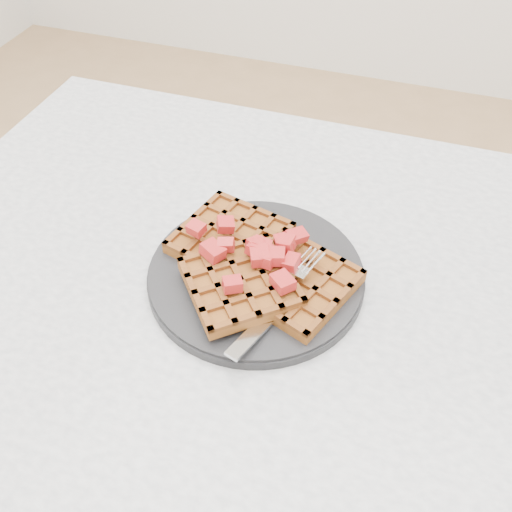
# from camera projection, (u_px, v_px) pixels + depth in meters

# --- Properties ---
(table) EXTENTS (1.20, 0.80, 0.75)m
(table) POSITION_uv_depth(u_px,v_px,m) (340.00, 380.00, 0.72)
(table) COLOR silver
(table) RESTS_ON ground
(plate) EXTENTS (0.26, 0.26, 0.02)m
(plate) POSITION_uv_depth(u_px,v_px,m) (256.00, 275.00, 0.68)
(plate) COLOR black
(plate) RESTS_ON table
(waffles) EXTENTS (0.24, 0.23, 0.03)m
(waffles) POSITION_uv_depth(u_px,v_px,m) (255.00, 266.00, 0.67)
(waffles) COLOR brown
(waffles) RESTS_ON plate
(strawberry_pile) EXTENTS (0.15, 0.15, 0.02)m
(strawberry_pile) POSITION_uv_depth(u_px,v_px,m) (256.00, 247.00, 0.65)
(strawberry_pile) COLOR #980A0D
(strawberry_pile) RESTS_ON waffles
(fork) EXTENTS (0.08, 0.18, 0.02)m
(fork) POSITION_uv_depth(u_px,v_px,m) (283.00, 300.00, 0.63)
(fork) COLOR silver
(fork) RESTS_ON plate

